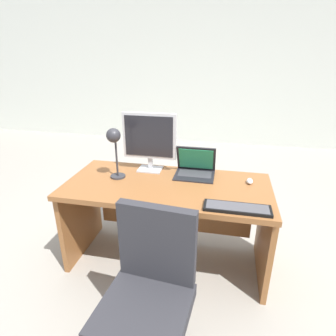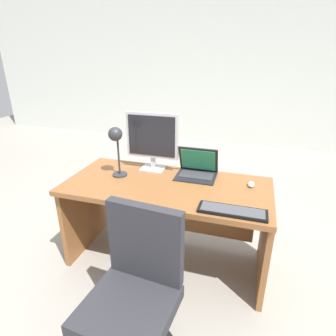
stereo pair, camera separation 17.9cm
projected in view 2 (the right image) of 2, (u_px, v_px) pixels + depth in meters
The scene contains 9 objects.
ground at pixel (200, 186), 3.78m from camera, with size 12.00×12.00×0.00m, color gray.
back_wall at pixel (226, 68), 5.08m from camera, with size 10.00×0.10×2.80m, color silver.
desk at pixel (168, 205), 2.29m from camera, with size 1.58×0.74×0.72m.
monitor at pixel (152, 138), 2.34m from camera, with size 0.45×0.16×0.49m.
laptop at pixel (197, 167), 2.31m from camera, with size 0.32×0.27×0.24m.
keyboard at pixel (232, 211), 1.79m from camera, with size 0.43×0.14×0.02m.
mouse at pixel (251, 184), 2.13m from camera, with size 0.05×0.08×0.04m.
desk_lamp at pixel (116, 141), 2.19m from camera, with size 0.12×0.14×0.41m.
office_chair at pixel (134, 307), 1.54m from camera, with size 0.56×0.56×0.93m.
Camera 2 is at (0.59, -1.87, 1.67)m, focal length 30.17 mm.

